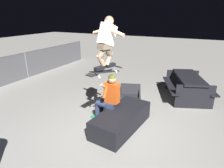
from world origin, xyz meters
The scene contains 7 objects.
ground_plane centered at (0.00, 0.00, 0.00)m, with size 40.00×40.00×0.00m, color gray.
ledge_box_main centered at (0.18, -0.16, 0.23)m, with size 1.73×0.75×0.45m, color black.
person_sitting_on_ledge centered at (0.30, 0.26, 0.71)m, with size 0.60×0.77×1.29m.
skateboard centered at (0.12, 0.24, 1.39)m, with size 1.04×0.45×0.15m.
skater_airborne centered at (0.17, 0.23, 2.08)m, with size 0.64×0.88×1.12m.
kicker_ramp centered at (2.24, 0.42, 0.05)m, with size 1.10×0.98×0.32m.
picnic_table_back centered at (2.79, -1.36, 0.50)m, with size 2.07×1.86×0.75m.
Camera 1 is at (-3.59, -1.78, 2.63)m, focal length 31.05 mm.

